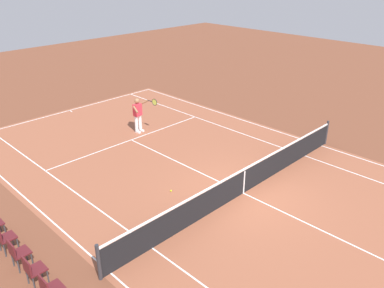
% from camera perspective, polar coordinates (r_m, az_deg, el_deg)
% --- Properties ---
extents(ground_plane, '(60.00, 60.00, 0.00)m').
position_cam_1_polar(ground_plane, '(13.98, 7.37, -7.03)').
color(ground_plane, brown).
extents(court_slab, '(24.20, 11.40, 0.00)m').
position_cam_1_polar(court_slab, '(13.98, 7.37, -7.02)').
color(court_slab, '#935138').
rests_on(court_slab, ground_plane).
extents(court_line_markings, '(23.85, 11.05, 0.01)m').
position_cam_1_polar(court_line_markings, '(13.98, 7.37, -7.01)').
color(court_line_markings, white).
rests_on(court_line_markings, ground_plane).
extents(tennis_net, '(0.10, 11.70, 1.08)m').
position_cam_1_polar(tennis_net, '(13.73, 7.48, -5.28)').
color(tennis_net, '#2D2D33').
rests_on(tennis_net, ground_plane).
extents(tennis_player_near, '(1.03, 0.81, 1.70)m').
position_cam_1_polar(tennis_player_near, '(18.55, -7.74, 4.40)').
color(tennis_player_near, white).
rests_on(tennis_player_near, ground_plane).
extents(tennis_ball, '(0.07, 0.07, 0.07)m').
position_cam_1_polar(tennis_ball, '(13.96, -3.05, -6.74)').
color(tennis_ball, '#CCE01E').
rests_on(tennis_ball, ground_plane).
extents(spectator_chair_0, '(0.44, 0.44, 0.88)m').
position_cam_1_polar(spectator_chair_0, '(10.19, -19.82, -18.95)').
color(spectator_chair_0, '#38383D').
rests_on(spectator_chair_0, ground_plane).
extents(spectator_chair_1, '(0.44, 0.44, 0.88)m').
position_cam_1_polar(spectator_chair_1, '(10.82, -22.00, -16.36)').
color(spectator_chair_1, '#38383D').
rests_on(spectator_chair_1, ground_plane).
extents(spectator_chair_2, '(0.44, 0.44, 0.88)m').
position_cam_1_polar(spectator_chair_2, '(11.49, -23.88, -14.04)').
color(spectator_chair_2, '#38383D').
rests_on(spectator_chair_2, ground_plane).
extents(spectator_chair_3, '(0.44, 0.44, 0.88)m').
position_cam_1_polar(spectator_chair_3, '(12.18, -25.51, -11.97)').
color(spectator_chair_3, '#38383D').
rests_on(spectator_chair_3, ground_plane).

